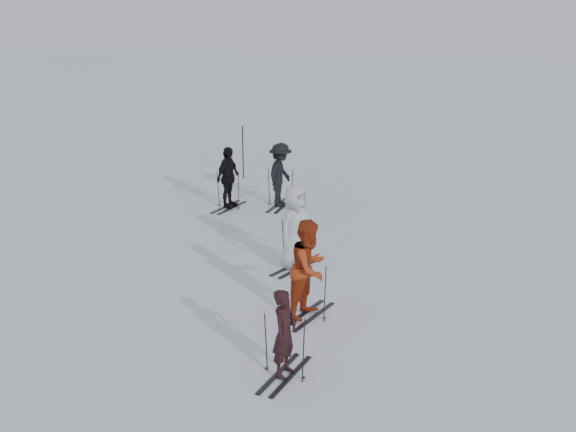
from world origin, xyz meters
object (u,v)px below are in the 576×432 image
object	(u,v)px
skier_uphill_left	(228,178)
piste_marker	(243,152)
skier_near_dark	(284,334)
skier_grey	(295,228)
skier_red	(309,270)
skier_uphill_far	(280,175)

from	to	relation	value
skier_uphill_left	piste_marker	world-z (taller)	skier_uphill_left
skier_near_dark	skier_grey	bearing A→B (deg)	23.17
skier_red	skier_grey	distance (m)	2.67
skier_uphill_left	piste_marker	xyz separation A→B (m)	(-0.88, 3.56, -0.00)
skier_grey	skier_uphill_left	distance (m)	5.33
skier_uphill_left	piste_marker	distance (m)	3.67
skier_red	skier_uphill_far	xyz separation A→B (m)	(-2.97, 7.23, -0.05)
skier_red	skier_grey	bearing A→B (deg)	36.96
skier_near_dark	piste_marker	size ratio (longest dim) A/B	0.85
skier_red	skier_grey	size ratio (longest dim) A/B	1.01
skier_red	skier_uphill_left	world-z (taller)	skier_red
piste_marker	skier_uphill_far	bearing A→B (deg)	-51.37
skier_uphill_left	skier_uphill_far	bearing A→B (deg)	-55.56
skier_grey	skier_red	bearing A→B (deg)	-137.13
skier_red	piste_marker	size ratio (longest dim) A/B	1.10
skier_red	skier_near_dark	bearing A→B (deg)	-159.93
skier_uphill_left	piste_marker	bearing A→B (deg)	24.39
skier_uphill_far	piste_marker	world-z (taller)	skier_uphill_far
skier_grey	skier_near_dark	bearing A→B (deg)	-145.14
skier_near_dark	skier_uphill_left	size ratio (longest dim) A/B	0.84
skier_uphill_far	piste_marker	size ratio (longest dim) A/B	1.05
skier_near_dark	skier_uphill_far	distance (m)	10.15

